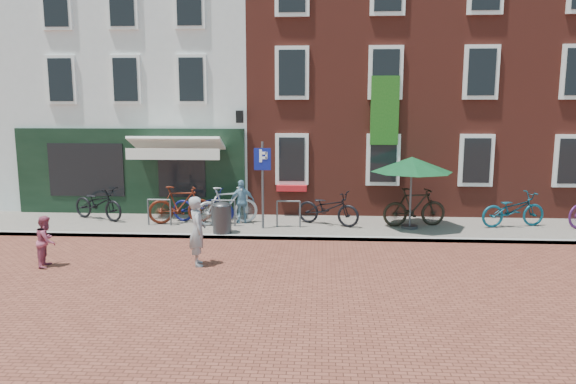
# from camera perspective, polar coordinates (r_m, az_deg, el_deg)

# --- Properties ---
(ground) EXTENTS (80.00, 80.00, 0.00)m
(ground) POSITION_cam_1_polar(r_m,az_deg,el_deg) (15.32, -2.10, -5.08)
(ground) COLOR brown
(sidewalk) EXTENTS (24.00, 3.00, 0.10)m
(sidewalk) POSITION_cam_1_polar(r_m,az_deg,el_deg) (16.70, 1.84, -3.69)
(sidewalk) COLOR slate
(sidewalk) RESTS_ON ground
(building_stucco) EXTENTS (8.00, 8.00, 9.00)m
(building_stucco) POSITION_cam_1_polar(r_m,az_deg,el_deg) (22.73, -13.21, 10.82)
(building_stucco) COLOR silver
(building_stucco) RESTS_ON ground
(building_brick_mid) EXTENTS (6.00, 8.00, 10.00)m
(building_brick_mid) POSITION_cam_1_polar(r_m,az_deg,el_deg) (21.80, 5.08, 12.42)
(building_brick_mid) COLOR maroon
(building_brick_mid) RESTS_ON ground
(building_brick_right) EXTENTS (6.00, 8.00, 10.00)m
(building_brick_right) POSITION_cam_1_polar(r_m,az_deg,el_deg) (22.75, 20.70, 11.74)
(building_brick_right) COLOR maroon
(building_brick_right) RESTS_ON ground
(litter_bin) EXTENTS (0.54, 0.54, 0.99)m
(litter_bin) POSITION_cam_1_polar(r_m,az_deg,el_deg) (15.67, -7.01, -2.54)
(litter_bin) COLOR #353638
(litter_bin) RESTS_ON sidewalk
(parking_sign) EXTENTS (0.50, 0.07, 2.62)m
(parking_sign) POSITION_cam_1_polar(r_m,az_deg,el_deg) (15.97, -2.72, 2.10)
(parking_sign) COLOR #4C4C4F
(parking_sign) RESTS_ON sidewalk
(parasol) EXTENTS (2.43, 2.43, 2.26)m
(parasol) POSITION_cam_1_polar(r_m,az_deg,el_deg) (16.37, 13.01, 3.16)
(parasol) COLOR #4C4C4F
(parasol) RESTS_ON sidewalk
(woman) EXTENTS (0.57, 0.70, 1.66)m
(woman) POSITION_cam_1_polar(r_m,az_deg,el_deg) (12.95, -9.58, -4.11)
(woman) COLOR gray
(woman) RESTS_ON ground
(boy) EXTENTS (0.56, 0.67, 1.22)m
(boy) POSITION_cam_1_polar(r_m,az_deg,el_deg) (13.97, -24.26, -4.77)
(boy) COLOR #A04259
(boy) RESTS_ON ground
(cafe_person) EXTENTS (0.87, 0.63, 1.37)m
(cafe_person) POSITION_cam_1_polar(r_m,az_deg,el_deg) (16.92, -4.91, -1.01)
(cafe_person) COLOR #6C96B0
(cafe_person) RESTS_ON sidewalk
(bicycle_0) EXTENTS (2.15, 1.49, 1.07)m
(bicycle_0) POSITION_cam_1_polar(r_m,az_deg,el_deg) (18.43, -19.49, -1.14)
(bicycle_0) COLOR black
(bicycle_0) RESTS_ON sidewalk
(bicycle_1) EXTENTS (2.05, 0.99, 1.19)m
(bicycle_1) POSITION_cam_1_polar(r_m,az_deg,el_deg) (17.15, -11.35, -1.33)
(bicycle_1) COLOR #50180C
(bicycle_1) RESTS_ON sidewalk
(bicycle_2) EXTENTS (2.12, 1.00, 1.07)m
(bicycle_2) POSITION_cam_1_polar(r_m,az_deg,el_deg) (17.21, -8.99, -1.42)
(bicycle_2) COLOR #0F1453
(bicycle_2) RESTS_ON sidewalk
(bicycle_3) EXTENTS (2.03, 1.32, 1.19)m
(bicycle_3) POSITION_cam_1_polar(r_m,az_deg,el_deg) (16.77, -6.49, -1.44)
(bicycle_3) COLOR #B2B2B4
(bicycle_3) RESTS_ON sidewalk
(bicycle_4) EXTENTS (2.15, 1.47, 1.07)m
(bicycle_4) POSITION_cam_1_polar(r_m,az_deg,el_deg) (16.66, 4.27, -1.69)
(bicycle_4) COLOR black
(bicycle_4) RESTS_ON sidewalk
(bicycle_5) EXTENTS (2.05, 0.93, 1.19)m
(bicycle_5) POSITION_cam_1_polar(r_m,az_deg,el_deg) (16.88, 13.26, -1.57)
(bicycle_5) COLOR black
(bicycle_5) RESTS_ON sidewalk
(bicycle_6) EXTENTS (2.15, 1.16, 1.07)m
(bicycle_6) POSITION_cam_1_polar(r_m,az_deg,el_deg) (17.75, 22.77, -1.72)
(bicycle_6) COLOR #093D4F
(bicycle_6) RESTS_ON sidewalk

